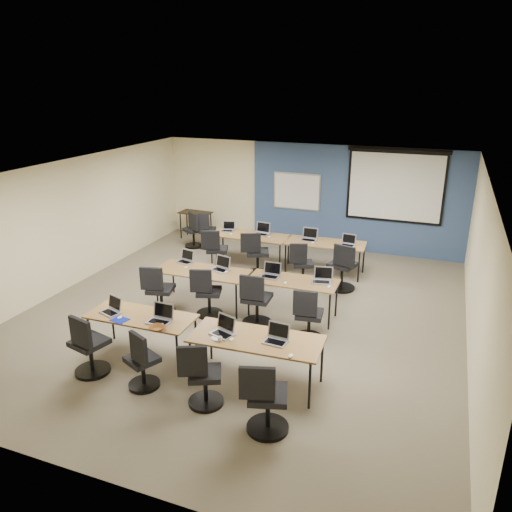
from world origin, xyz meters
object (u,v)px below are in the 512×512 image
at_px(task_chair_6, 256,304).
at_px(laptop_10, 309,237).
at_px(task_chair_8, 216,254).
at_px(laptop_3, 277,337).
at_px(laptop_0, 112,309).
at_px(task_chair_4, 159,294).
at_px(task_chair_9, 256,257).
at_px(spare_chair_a, 206,233).
at_px(laptop_4, 186,259).
at_px(task_chair_1, 142,365).
at_px(laptop_11, 348,243).
at_px(training_table_front_left, 141,318).
at_px(laptop_8, 228,229).
at_px(task_chair_5, 207,296).
at_px(training_table_front_right, 256,340).
at_px(laptop_5, 221,267).
at_px(task_chair_10, 302,267).
at_px(spare_chair_b, 194,233).
at_px(task_chair_2, 202,380).
at_px(training_table_back_right, 325,244).
at_px(task_chair_3, 265,403).
at_px(laptop_2, 224,330).
at_px(projector_screen, 396,182).
at_px(task_chair_11, 342,271).
at_px(task_chair_7, 308,319).
at_px(training_table_mid_right, 293,283).
at_px(task_chair_0, 88,350).
at_px(laptop_1, 161,317).
at_px(utility_table, 195,216).
at_px(laptop_7, 322,278).
at_px(whiteboard, 297,192).
at_px(laptop_6, 271,273).
at_px(training_table_back_left, 250,237).
at_px(training_table_mid_left, 202,273).

bearing_deg(task_chair_6, laptop_10, 83.88).
bearing_deg(task_chair_8, laptop_3, -73.41).
xyz_separation_m(laptop_0, task_chair_4, (-0.06, 1.47, -0.37)).
height_order(task_chair_9, spare_chair_a, task_chair_9).
height_order(laptop_3, laptop_4, laptop_3).
bearing_deg(task_chair_1, laptop_11, 95.89).
bearing_deg(laptop_4, training_table_front_left, -65.12).
height_order(task_chair_4, task_chair_8, same).
height_order(laptop_4, laptop_8, laptop_4).
bearing_deg(task_chair_9, task_chair_5, -114.97).
distance_m(training_table_front_right, laptop_3, 0.32).
bearing_deg(training_table_front_left, task_chair_5, 78.29).
xyz_separation_m(laptop_3, laptop_5, (-1.92, 2.28, 0.00)).
bearing_deg(task_chair_10, spare_chair_b, 137.06).
height_order(training_table_front_right, task_chair_2, task_chair_2).
relative_size(task_chair_5, task_chair_8, 0.98).
relative_size(training_table_back_right, task_chair_5, 1.84).
xyz_separation_m(task_chair_3, spare_chair_b, (-4.30, 6.25, -0.03)).
relative_size(laptop_2, spare_chair_b, 0.34).
height_order(laptop_4, task_chair_9, task_chair_9).
xyz_separation_m(projector_screen, spare_chair_a, (-4.61, -1.14, -1.48)).
height_order(training_table_front_right, task_chair_11, task_chair_11).
bearing_deg(laptop_11, task_chair_7, -84.47).
bearing_deg(laptop_8, training_table_mid_right, -60.79).
xyz_separation_m(laptop_4, laptop_11, (2.88, 2.25, 0.00)).
relative_size(training_table_back_right, laptop_4, 5.86).
bearing_deg(task_chair_8, training_table_front_left, -101.25).
distance_m(task_chair_0, task_chair_2, 1.94).
distance_m(training_table_mid_right, laptop_1, 2.72).
bearing_deg(utility_table, task_chair_7, -42.11).
xyz_separation_m(laptop_4, utility_table, (-1.65, 3.57, -0.14)).
relative_size(laptop_0, spare_chair_a, 0.32).
distance_m(training_table_mid_right, task_chair_6, 0.83).
distance_m(laptop_1, laptop_7, 3.12).
bearing_deg(training_table_front_left, projector_screen, 63.30).
bearing_deg(task_chair_9, laptop_2, -97.77).
bearing_deg(projector_screen, laptop_10, -134.20).
relative_size(task_chair_6, spare_chair_a, 1.05).
bearing_deg(whiteboard, laptop_4, -105.52).
distance_m(laptop_6, task_chair_6, 0.74).
xyz_separation_m(training_table_back_left, utility_table, (-2.18, 1.38, -0.04)).
xyz_separation_m(training_table_mid_right, laptop_6, (-0.44, 0.03, 0.11)).
xyz_separation_m(training_table_mid_left, task_chair_10, (1.52, 1.74, -0.29)).
distance_m(training_table_mid_right, task_chair_11, 1.70).
xyz_separation_m(laptop_6, laptop_7, (0.96, 0.10, 0.00)).
distance_m(task_chair_5, laptop_10, 3.28).
bearing_deg(spare_chair_a, task_chair_9, -57.47).
bearing_deg(training_table_mid_right, laptop_8, 133.25).
height_order(training_table_mid_right, laptop_8, laptop_8).
bearing_deg(laptop_2, task_chair_11, 95.13).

